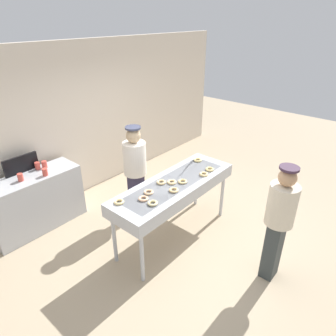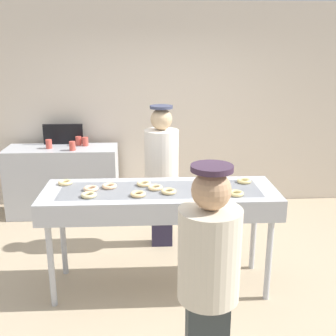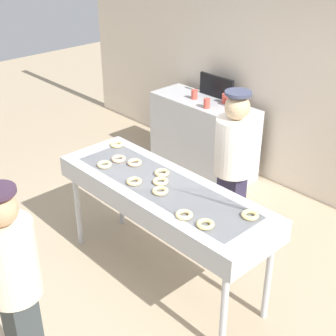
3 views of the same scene
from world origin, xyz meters
name	(u,v)px [view 1 (image 1 of 3)]	position (x,y,z in m)	size (l,w,h in m)	color
ground_plane	(174,235)	(0.00, 0.00, 0.00)	(16.00, 16.00, 0.00)	tan
back_wall	(78,122)	(0.00, 2.33, 1.41)	(8.00, 0.12, 2.83)	beige
fryer_conveyor	(174,188)	(0.00, 0.00, 0.89)	(2.14, 0.71, 0.99)	#B7BABF
plain_donut_0	(198,160)	(0.81, 0.16, 1.01)	(0.13, 0.13, 0.03)	#EFD283
plain_donut_1	(119,202)	(-0.89, 0.20, 1.01)	(0.13, 0.13, 0.03)	#F7D48B
plain_donut_2	(183,181)	(0.07, -0.10, 1.01)	(0.13, 0.13, 0.03)	#EECE89
plain_donut_3	(172,182)	(-0.04, 0.01, 1.01)	(0.13, 0.13, 0.03)	#F9D493
plain_donut_4	(153,203)	(-0.62, -0.15, 1.01)	(0.13, 0.13, 0.03)	beige
plain_donut_5	(210,169)	(0.66, -0.18, 1.01)	(0.13, 0.13, 0.03)	#F4D584
plain_donut_6	(161,182)	(-0.15, 0.12, 1.01)	(0.13, 0.13, 0.03)	#E9C788
plain_donut_7	(149,192)	(-0.47, 0.07, 1.01)	(0.13, 0.13, 0.03)	#F9C491
plain_donut_8	(204,174)	(0.46, -0.20, 1.01)	(0.13, 0.13, 0.03)	#F5D18B
plain_donut_9	(174,190)	(-0.20, -0.15, 1.01)	(0.13, 0.13, 0.03)	#F3CA86
plain_donut_10	(143,199)	(-0.63, 0.01, 1.01)	(0.13, 0.13, 0.03)	#F9C195
worker_baker	(135,166)	(0.05, 0.88, 0.95)	(0.38, 0.38, 1.64)	#29253E
customer_waiting	(279,218)	(0.23, -1.50, 0.95)	(0.35, 0.35, 1.66)	#32393B
prep_counter	(36,202)	(-1.27, 1.88, 0.47)	(1.48, 0.54, 0.94)	#B7BABF
paper_cup_0	(45,172)	(-1.09, 1.72, 1.00)	(0.08, 0.08, 0.12)	#CC4C3F
paper_cup_1	(20,177)	(-1.42, 1.85, 1.00)	(0.08, 0.08, 0.12)	#CC4C3F
paper_cup_2	(37,166)	(-1.05, 2.02, 1.00)	(0.08, 0.08, 0.12)	#CC4C3F
paper_cup_3	(44,164)	(-0.95, 1.98, 1.00)	(0.08, 0.08, 0.12)	#CC4C3F
menu_display	(21,164)	(-1.27, 2.10, 1.08)	(0.54, 0.04, 0.28)	black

